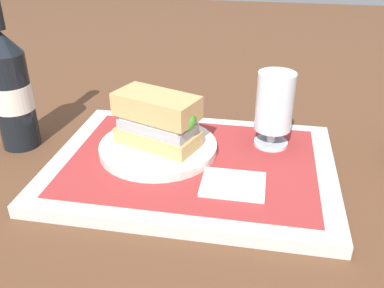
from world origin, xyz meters
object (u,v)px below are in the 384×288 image
Objects in this scene: sandwich at (159,120)px; beer_glass at (274,107)px; second_bottle at (11,89)px; plate at (158,147)px.

beer_glass reaches higher than sandwich.
second_bottle is at bearing -174.81° from beer_glass.
sandwich is 1.15× the size of beer_glass.
second_bottle is (-0.25, 0.02, 0.08)m from plate.
beer_glass is at bearing 38.52° from sandwich.
sandwich is at bearing -3.97° from second_bottle.
beer_glass is at bearing 5.19° from second_bottle.
second_bottle reaches higher than sandwich.
second_bottle is at bearing -163.42° from sandwich.
plate is 0.05m from sandwich.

